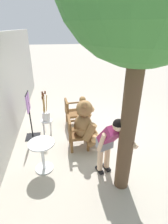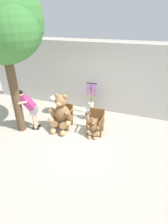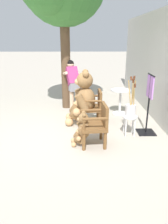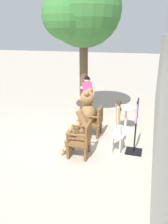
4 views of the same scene
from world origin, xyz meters
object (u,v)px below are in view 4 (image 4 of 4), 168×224
(patio_tree, at_px, (81,10))
(wooden_chair_left, at_px, (94,120))
(clothing_display_stand, at_px, (136,126))
(white_stool, at_px, (117,139))
(person_visitor, at_px, (87,95))
(teddy_bear_small, at_px, (70,141))
(brush_bucket, at_px, (118,128))
(teddy_bear_large, at_px, (86,113))
(wooden_chair_right, at_px, (81,138))
(round_side_table, at_px, (126,116))

(patio_tree, bearing_deg, wooden_chair_left, 32.96)
(patio_tree, relative_size, clothing_display_stand, 3.46)
(white_stool, bearing_deg, person_visitor, -144.01)
(teddy_bear_small, bearing_deg, wooden_chair_left, 166.91)
(teddy_bear_small, xyz_separation_m, person_visitor, (-2.27, -0.26, 0.54))
(wooden_chair_left, xyz_separation_m, teddy_bear_small, (1.20, -0.28, -0.11))
(white_stool, bearing_deg, brush_bucket, 59.10)
(teddy_bear_large, bearing_deg, wooden_chair_right, 12.07)
(teddy_bear_small, relative_size, patio_tree, 0.15)
(teddy_bear_small, distance_m, round_side_table, 2.20)
(teddy_bear_small, bearing_deg, clothing_display_stand, 110.83)
(wooden_chair_left, distance_m, teddy_bear_large, 0.33)
(wooden_chair_right, xyz_separation_m, person_visitor, (-2.27, -0.54, 0.43))
(person_visitor, xyz_separation_m, brush_bucket, (1.82, 1.33, -0.24))
(patio_tree, bearing_deg, teddy_bear_large, 24.05)
(patio_tree, height_order, clothing_display_stand, patio_tree)
(round_side_table, xyz_separation_m, patio_tree, (-0.57, -1.64, 3.03))
(person_visitor, bearing_deg, teddy_bear_large, 14.90)
(wooden_chair_left, height_order, round_side_table, wooden_chair_left)
(person_visitor, bearing_deg, patio_tree, -125.17)
(person_visitor, height_order, round_side_table, person_visitor)
(teddy_bear_large, height_order, round_side_table, teddy_bear_large)
(white_stool, relative_size, brush_bucket, 0.52)
(wooden_chair_left, bearing_deg, round_side_table, 130.81)
(wooden_chair_left, bearing_deg, teddy_bear_large, -89.37)
(teddy_bear_large, bearing_deg, clothing_display_stand, 66.51)
(white_stool, relative_size, round_side_table, 0.64)
(round_side_table, relative_size, clothing_display_stand, 0.53)
(patio_tree, distance_m, clothing_display_stand, 3.92)
(teddy_bear_large, distance_m, brush_bucket, 1.28)
(wooden_chair_right, relative_size, clothing_display_stand, 0.63)
(teddy_bear_small, xyz_separation_m, round_side_table, (-1.91, 1.09, 0.10))
(teddy_bear_large, distance_m, person_visitor, 1.13)
(wooden_chair_right, bearing_deg, wooden_chair_left, 179.99)
(wooden_chair_left, bearing_deg, patio_tree, -147.04)
(wooden_chair_left, bearing_deg, wooden_chair_right, -0.01)
(brush_bucket, bearing_deg, white_stool, -120.90)
(teddy_bear_large, bearing_deg, wooden_chair_left, 90.63)
(wooden_chair_left, bearing_deg, teddy_bear_small, -13.09)
(teddy_bear_small, bearing_deg, patio_tree, -167.61)
(brush_bucket, height_order, patio_tree, patio_tree)
(brush_bucket, distance_m, round_side_table, 1.47)
(teddy_bear_large, distance_m, round_side_table, 1.30)
(white_stool, height_order, round_side_table, round_side_table)
(teddy_bear_large, distance_m, patio_tree, 3.13)
(teddy_bear_large, height_order, teddy_bear_small, teddy_bear_large)
(wooden_chair_left, bearing_deg, brush_bucket, 46.18)
(round_side_table, height_order, clothing_display_stand, clothing_display_stand)
(white_stool, height_order, brush_bucket, brush_bucket)
(wooden_chair_right, distance_m, white_stool, 0.91)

